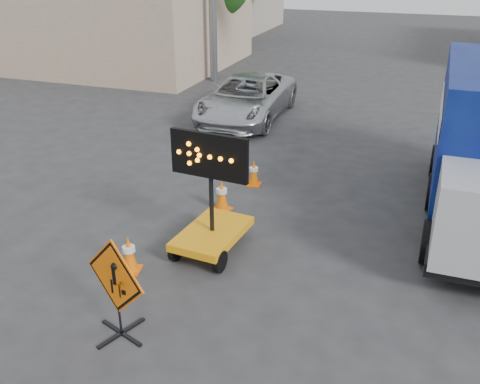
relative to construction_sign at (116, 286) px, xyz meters
The scene contains 8 objects.
ground 1.44m from the construction_sign, 29.87° to the right, with size 100.00×100.00×0.00m, color #2D2D30.
storefront_left_near 23.46m from the construction_sign, 123.87° to the left, with size 14.00×10.00×4.00m, color tan.
construction_sign is the anchor object (origin of this frame).
arrow_board 3.01m from the construction_sign, 82.50° to the left, with size 1.64×1.91×2.59m.
pickup_truck 12.29m from the construction_sign, 99.61° to the left, with size 2.60×5.65×1.57m, color silver.
cone_a 1.99m from the construction_sign, 116.03° to the left, with size 0.46×0.46×0.77m.
cone_b 4.84m from the construction_sign, 91.60° to the left, with size 0.49×0.49×0.79m.
cone_c 6.50m from the construction_sign, 88.99° to the left, with size 0.39×0.39×0.71m.
Camera 1 is at (3.27, -5.38, 5.80)m, focal length 40.00 mm.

